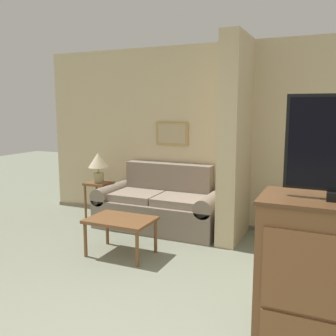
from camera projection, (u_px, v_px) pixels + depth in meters
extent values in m
cube|color=#CCB78E|center=(253.00, 138.00, 5.16)|extent=(6.76, 0.12, 2.60)
cube|color=#70644E|center=(249.00, 228.00, 5.30)|extent=(6.76, 0.02, 0.06)
cube|color=tan|center=(172.00, 134.00, 5.57)|extent=(0.51, 0.02, 0.34)
cube|color=tan|center=(172.00, 134.00, 5.56)|extent=(0.44, 0.01, 0.27)
cube|color=#CCB78E|center=(235.00, 140.00, 4.77)|extent=(0.24, 0.87, 2.60)
cube|color=gray|center=(160.00, 214.00, 5.35)|extent=(1.34, 0.84, 0.40)
cube|color=gray|center=(169.00, 180.00, 5.57)|extent=(1.34, 0.20, 0.49)
cube|color=gray|center=(113.00, 208.00, 5.67)|extent=(0.22, 0.84, 0.40)
cylinder|color=gray|center=(113.00, 192.00, 5.63)|extent=(0.24, 0.84, 0.24)
cube|color=gray|center=(212.00, 221.00, 5.04)|extent=(0.22, 0.84, 0.40)
cylinder|color=gray|center=(212.00, 203.00, 5.00)|extent=(0.24, 0.84, 0.24)
cube|color=gray|center=(137.00, 196.00, 5.40)|extent=(0.65, 0.60, 0.10)
cube|color=gray|center=(180.00, 200.00, 5.13)|extent=(0.65, 0.60, 0.10)
cube|color=brown|center=(121.00, 220.00, 4.34)|extent=(0.76, 0.53, 0.04)
cylinder|color=brown|center=(85.00, 240.00, 4.31)|extent=(0.04, 0.04, 0.40)
cylinder|color=brown|center=(137.00, 249.00, 4.03)|extent=(0.04, 0.04, 0.40)
cylinder|color=brown|center=(107.00, 229.00, 4.71)|extent=(0.04, 0.04, 0.40)
cylinder|color=brown|center=(156.00, 236.00, 4.44)|extent=(0.04, 0.04, 0.40)
cube|color=brown|center=(99.00, 183.00, 5.74)|extent=(0.36, 0.36, 0.04)
cylinder|color=brown|center=(85.00, 203.00, 5.71)|extent=(0.04, 0.04, 0.55)
cylinder|color=brown|center=(102.00, 205.00, 5.59)|extent=(0.04, 0.04, 0.55)
cylinder|color=brown|center=(97.00, 199.00, 5.98)|extent=(0.04, 0.04, 0.55)
cylinder|color=brown|center=(113.00, 200.00, 5.86)|extent=(0.04, 0.04, 0.55)
cylinder|color=tan|center=(99.00, 177.00, 5.72)|extent=(0.16, 0.16, 0.14)
cylinder|color=tan|center=(98.00, 170.00, 5.70)|extent=(0.02, 0.02, 0.09)
cone|color=beige|center=(98.00, 160.00, 5.68)|extent=(0.30, 0.30, 0.23)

